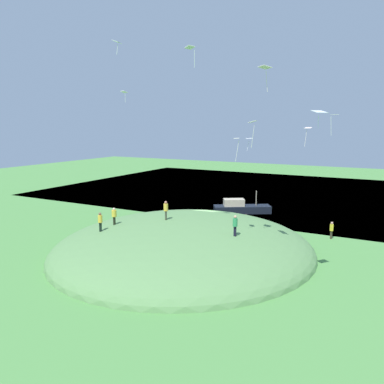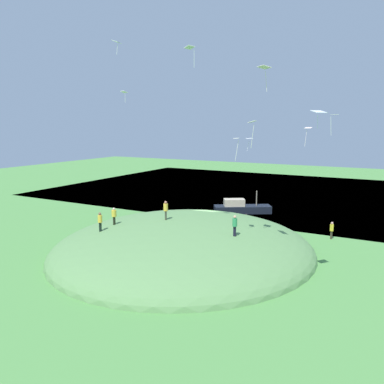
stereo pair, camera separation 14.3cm
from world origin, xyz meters
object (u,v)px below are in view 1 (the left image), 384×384
at_px(kite_9, 237,141).
at_px(kite_7, 124,93).
at_px(person_walking_path, 235,223).
at_px(kite_0, 253,123).
at_px(person_near_shore, 166,208).
at_px(kite_4, 249,139).
at_px(kite_8, 319,112).
at_px(kite_3, 190,49).
at_px(kite_5, 265,68).
at_px(kite_2, 117,42).
at_px(mooring_post, 246,219).
at_px(person_watching_kites, 100,220).
at_px(person_on_hilltop, 114,214).
at_px(person_with_child, 332,228).
at_px(boat_on_lake, 241,208).
at_px(kite_1, 334,117).
at_px(kite_6, 308,130).

bearing_deg(kite_9, kite_7, -93.73).
distance_m(person_walking_path, kite_0, 8.43).
bearing_deg(person_near_shore, kite_0, -114.98).
xyz_separation_m(kite_4, kite_8, (13.06, 9.57, 2.26)).
xyz_separation_m(kite_3, kite_5, (2.25, 7.13, -2.32)).
distance_m(kite_2, mooring_post, 24.86).
bearing_deg(kite_9, person_watching_kites, -76.31).
height_order(person_near_shore, kite_2, kite_2).
height_order(person_on_hilltop, kite_8, kite_8).
bearing_deg(kite_9, kite_5, 53.09).
bearing_deg(kite_7, person_with_child, 124.01).
relative_size(person_near_shore, kite_7, 1.68).
bearing_deg(person_walking_path, kite_2, -178.68).
distance_m(person_on_hilltop, kite_4, 16.29).
bearing_deg(person_on_hilltop, kite_8, -109.69).
height_order(kite_2, kite_7, kite_2).
distance_m(kite_7, kite_9, 12.50).
distance_m(boat_on_lake, kite_4, 14.04).
bearing_deg(person_with_child, person_on_hilltop, -20.21).
xyz_separation_m(kite_1, kite_5, (8.55, -3.47, 3.18)).
relative_size(kite_2, kite_8, 1.03).
distance_m(person_watching_kites, kite_1, 22.52).
bearing_deg(boat_on_lake, kite_5, 82.90).
height_order(boat_on_lake, person_with_child, boat_on_lake).
distance_m(boat_on_lake, person_watching_kites, 23.32).
distance_m(person_near_shore, kite_2, 15.52).
xyz_separation_m(kite_1, kite_9, (6.40, -6.34, -1.93)).
bearing_deg(kite_6, kite_3, -32.76).
xyz_separation_m(boat_on_lake, kite_7, (18.96, -4.60, 14.21)).
height_order(person_near_shore, mooring_post, person_near_shore).
xyz_separation_m(kite_2, mooring_post, (-15.46, 6.52, -18.34)).
xyz_separation_m(person_watching_kites, kite_6, (-14.49, 15.11, 8.05)).
height_order(person_watching_kites, kite_6, kite_6).
distance_m(person_on_hilltop, kite_6, 21.19).
distance_m(kite_3, kite_7, 8.12).
xyz_separation_m(boat_on_lake, kite_6, (8.16, 10.23, 10.75)).
relative_size(boat_on_lake, kite_4, 5.51).
xyz_separation_m(kite_5, kite_6, (-13.72, 0.24, -4.30)).
height_order(person_walking_path, mooring_post, person_walking_path).
height_order(boat_on_lake, kite_8, kite_8).
height_order(person_watching_kites, kite_5, kite_5).
distance_m(person_with_child, kite_5, 20.96).
bearing_deg(mooring_post, kite_2, -22.85).
xyz_separation_m(kite_0, kite_9, (0.77, -1.04, -1.38)).
relative_size(boat_on_lake, kite_2, 6.37).
height_order(person_near_shore, kite_9, kite_9).
bearing_deg(person_with_child, kite_9, 8.01).
bearing_deg(kite_2, person_on_hilltop, -106.65).
relative_size(person_with_child, kite_6, 0.94).
distance_m(person_walking_path, kite_5, 12.78).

